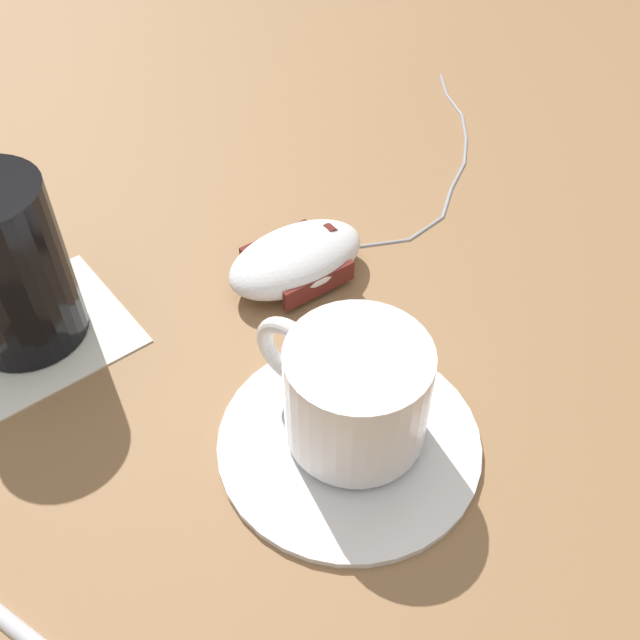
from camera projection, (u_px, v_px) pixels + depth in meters
ground_plane at (222, 435)px, 0.43m from camera, size 3.00×3.00×0.00m
saucer at (349, 439)px, 0.42m from camera, size 0.16×0.16×0.01m
coffee_cup at (353, 391)px, 0.40m from camera, size 0.09×0.10×0.07m
computer_mouse at (296, 259)px, 0.52m from camera, size 0.12×0.09×0.04m
mouse_cable at (444, 159)px, 0.64m from camera, size 0.18×0.24×0.00m
napkin_under_glass at (39, 331)px, 0.49m from camera, size 0.15×0.15×0.00m
drinking_glass at (5, 267)px, 0.45m from camera, size 0.08×0.08×0.12m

